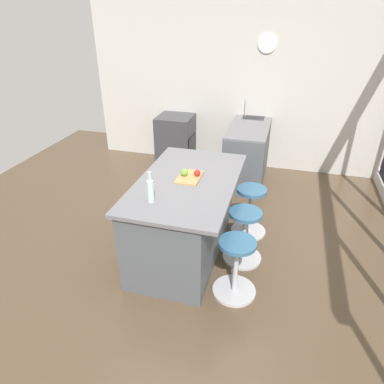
{
  "coord_description": "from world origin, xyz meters",
  "views": [
    {
      "loc": [
        3.04,
        0.9,
        2.57
      ],
      "look_at": [
        -0.14,
        0.01,
        0.78
      ],
      "focal_mm": 32.3,
      "sensor_mm": 36.0,
      "label": 1
    }
  ],
  "objects_px": {
    "apple_red": "(197,173)",
    "water_bottle": "(151,190)",
    "stool_near_camera": "(236,269)",
    "cutting_board": "(189,177)",
    "oven_range": "(176,140)",
    "stool_by_window": "(250,212)",
    "apple_green": "(184,172)",
    "kitchen_island": "(184,215)",
    "stool_middle": "(244,237)"
  },
  "relations": [
    {
      "from": "stool_middle",
      "to": "stool_by_window",
      "type": "bearing_deg",
      "value": 180.0
    },
    {
      "from": "stool_middle",
      "to": "water_bottle",
      "type": "relative_size",
      "value": 2.01
    },
    {
      "from": "stool_by_window",
      "to": "apple_green",
      "type": "xyz_separation_m",
      "value": [
        0.49,
        -0.7,
        0.69
      ]
    },
    {
      "from": "kitchen_island",
      "to": "apple_green",
      "type": "height_order",
      "value": "apple_green"
    },
    {
      "from": "cutting_board",
      "to": "apple_green",
      "type": "height_order",
      "value": "apple_green"
    },
    {
      "from": "stool_by_window",
      "to": "stool_near_camera",
      "type": "bearing_deg",
      "value": 0.0
    },
    {
      "from": "stool_near_camera",
      "to": "cutting_board",
      "type": "height_order",
      "value": "cutting_board"
    },
    {
      "from": "apple_green",
      "to": "stool_by_window",
      "type": "bearing_deg",
      "value": 125.09
    },
    {
      "from": "stool_by_window",
      "to": "stool_near_camera",
      "type": "height_order",
      "value": "same"
    },
    {
      "from": "kitchen_island",
      "to": "stool_near_camera",
      "type": "bearing_deg",
      "value": 51.73
    },
    {
      "from": "stool_near_camera",
      "to": "apple_red",
      "type": "distance_m",
      "value": 1.09
    },
    {
      "from": "kitchen_island",
      "to": "stool_by_window",
      "type": "relative_size",
      "value": 2.78
    },
    {
      "from": "oven_range",
      "to": "water_bottle",
      "type": "xyz_separation_m",
      "value": [
        2.92,
        0.71,
        0.6
      ]
    },
    {
      "from": "stool_middle",
      "to": "apple_red",
      "type": "bearing_deg",
      "value": -98.77
    },
    {
      "from": "apple_green",
      "to": "water_bottle",
      "type": "bearing_deg",
      "value": -14.5
    },
    {
      "from": "oven_range",
      "to": "apple_green",
      "type": "bearing_deg",
      "value": 20.33
    },
    {
      "from": "stool_middle",
      "to": "water_bottle",
      "type": "distance_m",
      "value": 1.25
    },
    {
      "from": "apple_red",
      "to": "water_bottle",
      "type": "bearing_deg",
      "value": -25.09
    },
    {
      "from": "stool_by_window",
      "to": "stool_middle",
      "type": "xyz_separation_m",
      "value": [
        0.55,
        0.0,
        0.0
      ]
    },
    {
      "from": "stool_middle",
      "to": "apple_red",
      "type": "height_order",
      "value": "apple_red"
    },
    {
      "from": "water_bottle",
      "to": "stool_by_window",
      "type": "bearing_deg",
      "value": 141.71
    },
    {
      "from": "oven_range",
      "to": "apple_red",
      "type": "relative_size",
      "value": 12.54
    },
    {
      "from": "apple_green",
      "to": "oven_range",
      "type": "bearing_deg",
      "value": -159.67
    },
    {
      "from": "cutting_board",
      "to": "apple_red",
      "type": "height_order",
      "value": "apple_red"
    },
    {
      "from": "oven_range",
      "to": "cutting_board",
      "type": "bearing_deg",
      "value": 21.59
    },
    {
      "from": "kitchen_island",
      "to": "apple_green",
      "type": "xyz_separation_m",
      "value": [
        -0.06,
        -0.01,
        0.52
      ]
    },
    {
      "from": "stool_near_camera",
      "to": "stool_middle",
      "type": "bearing_deg",
      "value": 180.0
    },
    {
      "from": "apple_red",
      "to": "apple_green",
      "type": "distance_m",
      "value": 0.14
    },
    {
      "from": "stool_middle",
      "to": "stool_near_camera",
      "type": "height_order",
      "value": "same"
    },
    {
      "from": "kitchen_island",
      "to": "stool_by_window",
      "type": "distance_m",
      "value": 0.9
    },
    {
      "from": "stool_near_camera",
      "to": "cutting_board",
      "type": "distance_m",
      "value": 1.09
    },
    {
      "from": "kitchen_island",
      "to": "stool_middle",
      "type": "distance_m",
      "value": 0.72
    },
    {
      "from": "kitchen_island",
      "to": "stool_near_camera",
      "type": "relative_size",
      "value": 2.78
    },
    {
      "from": "cutting_board",
      "to": "apple_green",
      "type": "distance_m",
      "value": 0.08
    },
    {
      "from": "apple_green",
      "to": "water_bottle",
      "type": "relative_size",
      "value": 0.26
    },
    {
      "from": "cutting_board",
      "to": "stool_middle",
      "type": "bearing_deg",
      "value": 85.07
    },
    {
      "from": "stool_by_window",
      "to": "cutting_board",
      "type": "bearing_deg",
      "value": -52.5
    },
    {
      "from": "stool_middle",
      "to": "cutting_board",
      "type": "distance_m",
      "value": 0.91
    },
    {
      "from": "stool_middle",
      "to": "apple_green",
      "type": "distance_m",
      "value": 0.98
    },
    {
      "from": "apple_red",
      "to": "oven_range",
      "type": "bearing_deg",
      "value": -156.47
    },
    {
      "from": "oven_range",
      "to": "stool_by_window",
      "type": "distance_m",
      "value": 2.42
    },
    {
      "from": "cutting_board",
      "to": "apple_green",
      "type": "relative_size",
      "value": 4.5
    },
    {
      "from": "cutting_board",
      "to": "water_bottle",
      "type": "relative_size",
      "value": 1.15
    },
    {
      "from": "stool_by_window",
      "to": "stool_middle",
      "type": "relative_size",
      "value": 1.0
    },
    {
      "from": "kitchen_island",
      "to": "cutting_board",
      "type": "height_order",
      "value": "cutting_board"
    },
    {
      "from": "oven_range",
      "to": "water_bottle",
      "type": "distance_m",
      "value": 3.07
    },
    {
      "from": "cutting_board",
      "to": "apple_red",
      "type": "xyz_separation_m",
      "value": [
        -0.03,
        0.08,
        0.05
      ]
    },
    {
      "from": "cutting_board",
      "to": "water_bottle",
      "type": "xyz_separation_m",
      "value": [
        0.59,
        -0.21,
        0.11
      ]
    },
    {
      "from": "cutting_board",
      "to": "apple_red",
      "type": "relative_size",
      "value": 5.1
    },
    {
      "from": "kitchen_island",
      "to": "water_bottle",
      "type": "bearing_deg",
      "value": -16.56
    }
  ]
}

